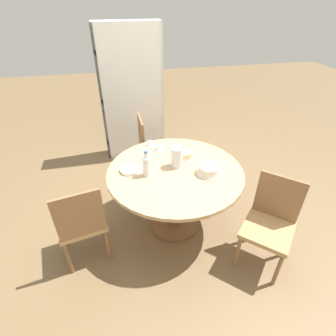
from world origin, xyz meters
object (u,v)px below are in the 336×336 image
water_bottle (147,166)px  cup_b (158,148)px  coffee_pot (177,157)px  cake_second (185,155)px  cup_a (150,144)px  bookshelf (132,97)px  chair_a (81,222)px  chair_b (270,222)px  chair_c (152,147)px  cake_main (209,170)px

water_bottle → cup_b: water_bottle is taller
coffee_pot → cake_second: coffee_pot is taller
coffee_pot → cup_a: coffee_pot is taller
cup_a → bookshelf: bearing=94.2°
chair_a → chair_b: bearing=156.1°
chair_c → cake_second: (0.24, -0.76, 0.30)m
cup_b → chair_c: bearing=89.7°
cup_a → cup_b: (0.08, -0.11, 0.00)m
bookshelf → cake_main: size_ratio=8.19×
cake_second → water_bottle: bearing=-152.6°
coffee_pot → cake_second: (0.12, 0.13, -0.08)m
chair_c → cup_b: size_ratio=7.77×
chair_a → chair_b: (1.67, -0.36, 0.00)m
chair_a → cake_second: 1.21m
water_bottle → cup_a: 0.58m
chair_a → cake_second: (1.08, 0.46, 0.30)m
water_bottle → cup_a: water_bottle is taller
chair_b → water_bottle: bearing=-166.5°
chair_a → coffee_pot: 1.08m
chair_b → cup_a: chair_b is taller
chair_a → bookshelf: bookshelf is taller
cake_main → water_bottle: bearing=170.6°
chair_a → chair_b: 1.71m
chair_c → cake_second: size_ratio=4.83×
chair_c → cake_main: size_ratio=3.87×
water_bottle → cake_second: size_ratio=1.42×
chair_a → bookshelf: (0.68, 1.95, 0.45)m
water_bottle → cake_main: water_bottle is taller
water_bottle → cup_b: (0.19, 0.45, -0.08)m
cup_b → coffee_pot: bearing=-71.0°
cake_main → cup_a: size_ratio=2.01×
chair_b → cup_a: size_ratio=7.77×
chair_a → chair_c: same height
chair_c → coffee_pot: 0.98m
chair_c → cake_second: 0.85m
water_bottle → cake_main: bearing=-9.4°
chair_b → chair_c: size_ratio=1.00×
chair_a → cake_main: bearing=174.6°
chair_b → cup_a: (-0.91, 1.16, 0.28)m
cake_second → chair_b: bearing=-54.1°
water_bottle → chair_b: bearing=-30.0°
cup_b → bookshelf: bearing=97.2°
chair_c → cake_main: (0.39, -1.08, 0.30)m
chair_a → chair_c: 1.49m
chair_b → chair_c: 1.78m
cake_main → cup_b: size_ratio=2.01×
water_bottle → cup_b: 0.50m
chair_a → coffee_pot: coffee_pot is taller
chair_c → chair_b: bearing=-153.7°
coffee_pot → water_bottle: size_ratio=0.95×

